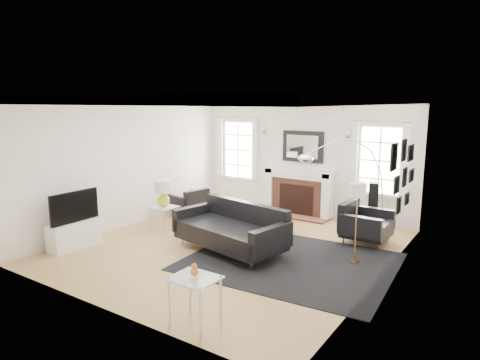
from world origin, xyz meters
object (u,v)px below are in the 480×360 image
Objects in this scene: sofa at (232,230)px; coffee_table at (260,216)px; arc_floor_lamp at (345,184)px; armchair_right at (363,224)px; armchair_left at (190,203)px; fireplace at (298,193)px; gourd_lamp at (163,191)px.

sofa reaches higher than coffee_table.
coffee_table is at bearing -155.61° from arc_floor_lamp.
sofa is 2.38× the size of armchair_right.
arc_floor_lamp reaches higher than coffee_table.
armchair_left is 0.96× the size of coffee_table.
fireplace reaches higher than sofa.
fireplace is 1.73× the size of coffee_table.
armchair_left is (-2.15, -1.50, -0.24)m from fireplace.
sofa is (0.10, -2.95, -0.16)m from fireplace.
armchair_left is at bearing 106.79° from gourd_lamp.
coffee_table is (-1.90, -0.78, 0.04)m from armchair_right.
gourd_lamp is (-1.82, -0.90, 0.46)m from coffee_table.
coffee_table is 2.08m from gourd_lamp.
sofa is 1.03m from coffee_table.
gourd_lamp is at bearing 175.91° from sofa.
sofa is at bearing -87.97° from fireplace.
armchair_left is 1.66× the size of gourd_lamp.
arc_floor_lamp is at bearing -166.48° from armchair_right.
sofa is at bearing -88.12° from coffee_table.
coffee_table is (-0.03, 1.03, 0.02)m from sofa.
arc_floor_lamp reaches higher than gourd_lamp.
gourd_lamp reaches higher than armchair_right.
gourd_lamp reaches higher than armchair_left.
sofa is 2.37× the size of coffee_table.
fireplace is at bearing 92.03° from sofa.
coffee_table is (0.07, -1.92, -0.14)m from fireplace.
fireplace is at bearing 142.18° from arc_floor_lamp.
arc_floor_lamp is at bearing 4.13° from armchair_left.
sofa is 2.47× the size of armchair_left.
armchair_right is at bearing 44.14° from sofa.
coffee_table is 0.47× the size of arc_floor_lamp.
gourd_lamp is at bearing -155.72° from armchair_right.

